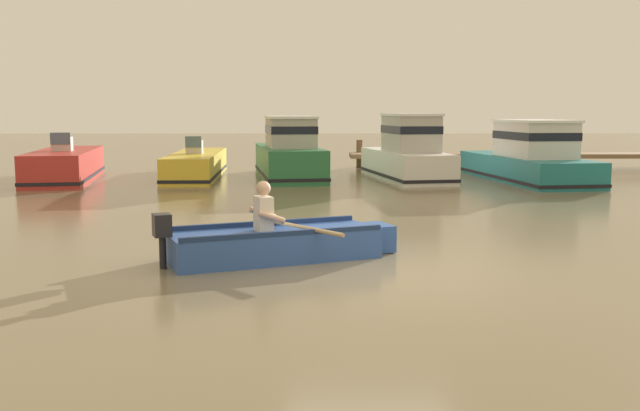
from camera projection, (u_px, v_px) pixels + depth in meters
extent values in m
plane|color=#7A6B4C|center=(373.00, 271.00, 10.03)|extent=(120.00, 120.00, 0.00)
cube|color=brown|center=(523.00, 155.00, 27.39)|extent=(13.22, 1.50, 0.16)
cylinder|color=brown|center=(359.00, 154.00, 28.03)|extent=(0.24, 0.24, 1.08)
cylinder|color=brown|center=(528.00, 157.00, 26.70)|extent=(0.24, 0.24, 1.00)
cube|color=#2D519E|center=(273.00, 245.00, 10.77)|extent=(3.29, 2.17, 0.44)
cube|color=#2D519E|center=(377.00, 237.00, 11.42)|extent=(0.60, 0.71, 0.42)
cube|color=navy|center=(263.00, 223.00, 11.21)|extent=(2.85, 1.20, 0.08)
cube|color=navy|center=(285.00, 234.00, 10.27)|extent=(2.85, 1.20, 0.08)
cube|color=#3C62B2|center=(267.00, 233.00, 10.71)|extent=(0.63, 1.04, 0.06)
cylinder|color=black|center=(163.00, 250.00, 10.15)|extent=(0.13, 0.13, 0.54)
cube|color=black|center=(162.00, 225.00, 10.10)|extent=(0.33, 0.35, 0.32)
cube|color=beige|center=(264.00, 214.00, 10.65)|extent=(0.33, 0.40, 0.52)
sphere|color=tan|center=(263.00, 188.00, 10.60)|extent=(0.22, 0.22, 0.22)
cylinder|color=tan|center=(262.00, 213.00, 10.88)|extent=(0.43, 0.24, 0.23)
cylinder|color=tan|center=(271.00, 217.00, 10.47)|extent=(0.43, 0.24, 0.23)
cylinder|color=tan|center=(299.00, 227.00, 10.73)|extent=(1.32, 1.58, 0.06)
cube|color=#B72D28|center=(65.00, 165.00, 22.92)|extent=(2.69, 6.19, 0.96)
cube|color=black|center=(66.00, 175.00, 22.96)|extent=(2.74, 6.24, 0.10)
cube|color=beige|center=(62.00, 144.00, 22.39)|extent=(0.67, 0.59, 0.44)
cube|color=slate|center=(60.00, 138.00, 22.12)|extent=(0.59, 0.14, 0.36)
cube|color=gold|center=(197.00, 165.00, 24.23)|extent=(1.79, 6.65, 0.81)
cube|color=black|center=(197.00, 172.00, 24.26)|extent=(1.83, 6.70, 0.10)
cube|color=beige|center=(194.00, 147.00, 23.65)|extent=(0.55, 0.52, 0.44)
cube|color=slate|center=(193.00, 142.00, 23.37)|extent=(0.53, 0.06, 0.36)
cube|color=#287042|center=(289.00, 162.00, 23.80)|extent=(2.63, 5.89, 1.03)
cube|color=black|center=(289.00, 172.00, 23.84)|extent=(2.68, 5.93, 0.10)
cube|color=#B2ADA3|center=(290.00, 133.00, 23.17)|extent=(1.76, 2.57, 0.93)
cube|color=black|center=(290.00, 129.00, 23.15)|extent=(1.79, 2.60, 0.24)
cube|color=white|center=(290.00, 117.00, 23.10)|extent=(1.84, 2.70, 0.08)
cube|color=white|center=(406.00, 165.00, 23.45)|extent=(2.59, 5.51, 0.91)
cube|color=black|center=(406.00, 174.00, 23.49)|extent=(2.64, 5.56, 0.10)
cube|color=#B2ADA3|center=(411.00, 134.00, 22.85)|extent=(1.70, 2.42, 1.13)
cube|color=black|center=(411.00, 129.00, 22.83)|extent=(1.73, 2.46, 0.24)
cube|color=white|center=(411.00, 115.00, 22.77)|extent=(1.78, 2.54, 0.08)
cube|color=#1E727A|center=(526.00, 168.00, 22.91)|extent=(2.94, 6.75, 0.78)
cube|color=black|center=(525.00, 176.00, 22.94)|extent=(2.98, 6.79, 0.10)
cube|color=silver|center=(535.00, 140.00, 22.21)|extent=(1.98, 2.93, 1.07)
cube|color=black|center=(535.00, 135.00, 22.19)|extent=(2.01, 2.97, 0.24)
cube|color=white|center=(536.00, 121.00, 22.13)|extent=(2.08, 3.08, 0.08)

